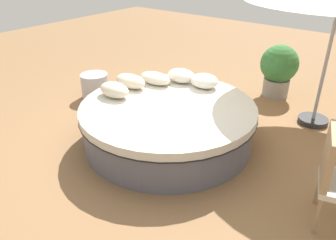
{
  "coord_description": "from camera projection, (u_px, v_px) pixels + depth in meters",
  "views": [
    {
      "loc": [
        -2.45,
        3.13,
        2.44
      ],
      "look_at": [
        0.0,
        0.0,
        0.34
      ],
      "focal_mm": 35.84,
      "sensor_mm": 36.0,
      "label": 1
    }
  ],
  "objects": [
    {
      "name": "throw_pillow_2",
      "position": [
        155.0,
        78.0,
        5.01
      ],
      "size": [
        0.53,
        0.28,
        0.17
      ],
      "primitive_type": "ellipsoid",
      "color": "beige",
      "rests_on": "round_bed"
    },
    {
      "name": "throw_pillow_4",
      "position": [
        114.0,
        90.0,
        4.58
      ],
      "size": [
        0.47,
        0.29,
        0.2
      ],
      "primitive_type": "ellipsoid",
      "color": "beige",
      "rests_on": "round_bed"
    },
    {
      "name": "throw_pillow_3",
      "position": [
        130.0,
        81.0,
        4.88
      ],
      "size": [
        0.52,
        0.29,
        0.19
      ],
      "primitive_type": "ellipsoid",
      "color": "beige",
      "rests_on": "round_bed"
    },
    {
      "name": "round_bed",
      "position": [
        168.0,
        123.0,
        4.52
      ],
      "size": [
        2.33,
        2.33,
        0.56
      ],
      "color": "#595966",
      "rests_on": "ground_plane"
    },
    {
      "name": "throw_pillow_0",
      "position": [
        205.0,
        81.0,
        4.88
      ],
      "size": [
        0.41,
        0.35,
        0.2
      ],
      "primitive_type": "ellipsoid",
      "color": "white",
      "rests_on": "round_bed"
    },
    {
      "name": "throw_pillow_1",
      "position": [
        181.0,
        76.0,
        5.07
      ],
      "size": [
        0.45,
        0.34,
        0.2
      ],
      "primitive_type": "ellipsoid",
      "color": "silver",
      "rests_on": "round_bed"
    },
    {
      "name": "planter",
      "position": [
        279.0,
        68.0,
        5.84
      ],
      "size": [
        0.65,
        0.65,
        0.92
      ],
      "color": "gray",
      "rests_on": "ground_plane"
    },
    {
      "name": "side_table",
      "position": [
        95.0,
        86.0,
        5.9
      ],
      "size": [
        0.47,
        0.47,
        0.43
      ],
      "primitive_type": "cylinder",
      "color": "#B7B7BC",
      "rests_on": "ground_plane"
    },
    {
      "name": "ground_plane",
      "position": [
        168.0,
        142.0,
        4.65
      ],
      "size": [
        16.0,
        16.0,
        0.0
      ],
      "primitive_type": "plane",
      "color": "olive"
    }
  ]
}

